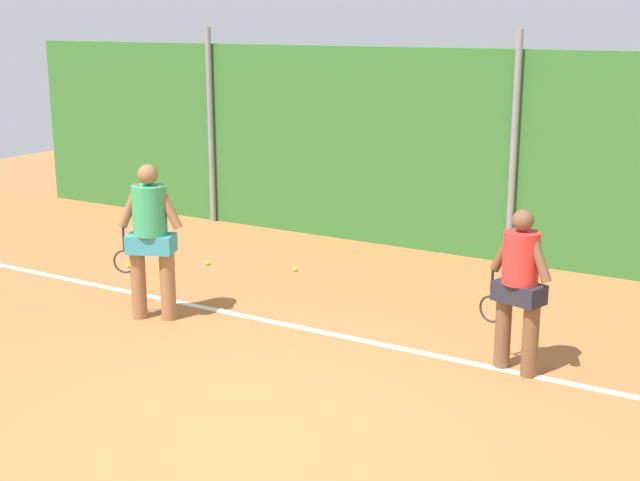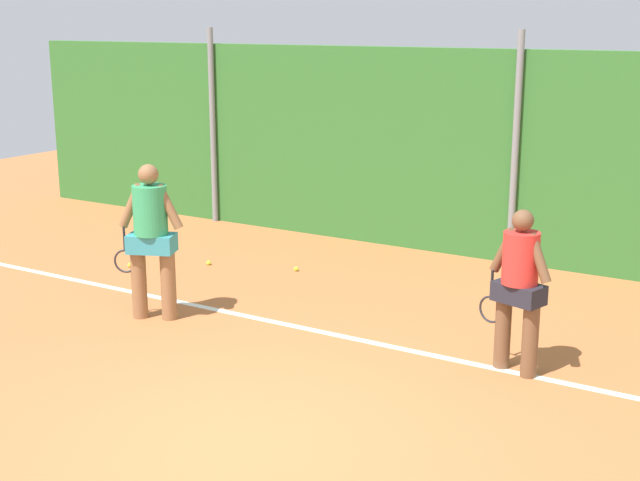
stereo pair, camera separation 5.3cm
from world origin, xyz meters
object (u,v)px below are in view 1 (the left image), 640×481
Objects in this scene: player_midcourt at (519,282)px; tennis_ball_3 at (128,265)px; player_foreground_near at (150,234)px; tennis_ball_4 at (295,269)px; tennis_ball_6 at (207,263)px.

tennis_ball_3 is at bearing 7.99° from player_midcourt.
player_foreground_near reaches higher than tennis_ball_3.
tennis_ball_4 and tennis_ball_6 have the same top height.
player_foreground_near is at bearing 24.64° from player_midcourt.
player_foreground_near is at bearing -39.59° from tennis_ball_3.
tennis_ball_6 is (0.89, 0.68, 0.00)m from tennis_ball_3.
player_midcourt is 25.21× the size of tennis_ball_4.
tennis_ball_4 is (0.35, 2.54, -1.00)m from player_foreground_near.
tennis_ball_3 is 2.38m from tennis_ball_4.
tennis_ball_4 is at bearing 26.60° from tennis_ball_3.
tennis_ball_3 and tennis_ball_4 have the same top height.
tennis_ball_3 is (-1.78, 1.47, -1.00)m from player_foreground_near.
tennis_ball_6 is (-0.89, 2.15, -1.00)m from player_foreground_near.
player_foreground_near reaches higher than tennis_ball_4.
player_foreground_near is 1.11× the size of player_midcourt.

